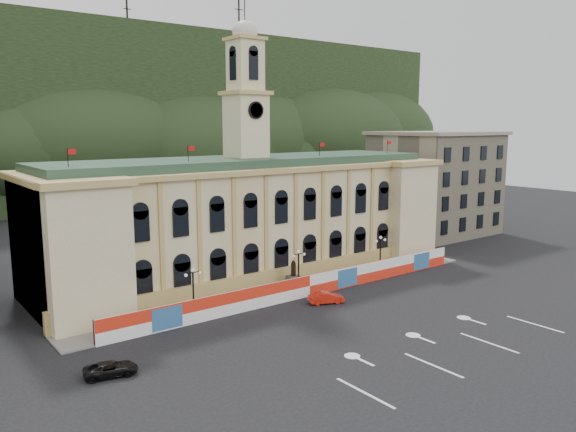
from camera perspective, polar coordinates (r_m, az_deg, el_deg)
ground at (r=56.15m, az=12.18°, el=-11.60°), size 260.00×260.00×0.00m
lane_markings at (r=53.31m, az=16.38°, el=-12.92°), size 26.00×10.00×0.02m
hill_ridge at (r=160.76m, az=-23.19°, el=8.40°), size 230.00×80.00×64.00m
city_hall at (r=74.33m, az=-4.02°, el=-0.02°), size 56.20×17.60×37.10m
side_building_right at (r=105.98m, az=14.73°, el=3.28°), size 21.00×17.00×18.60m
hoarding_fence at (r=65.95m, az=2.17°, el=-7.08°), size 50.00×0.44×2.50m
pavement at (r=68.25m, az=0.68°, el=-7.53°), size 56.00×5.50×0.16m
statue at (r=68.13m, az=0.55°, el=-6.59°), size 1.40×1.40×3.72m
lamp_left at (r=59.47m, az=-9.61°, el=-7.20°), size 1.96×0.44×5.15m
lamp_center at (r=66.88m, az=1.08°, el=-5.22°), size 1.96×0.44×5.15m
lamp_right at (r=76.16m, az=9.36°, el=-3.55°), size 1.96×0.44×5.15m
red_sedan at (r=63.60m, az=3.90°, el=-8.27°), size 4.26×5.00×1.32m
black_suv at (r=48.35m, az=-17.56°, el=-14.60°), size 3.89×5.11×1.17m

